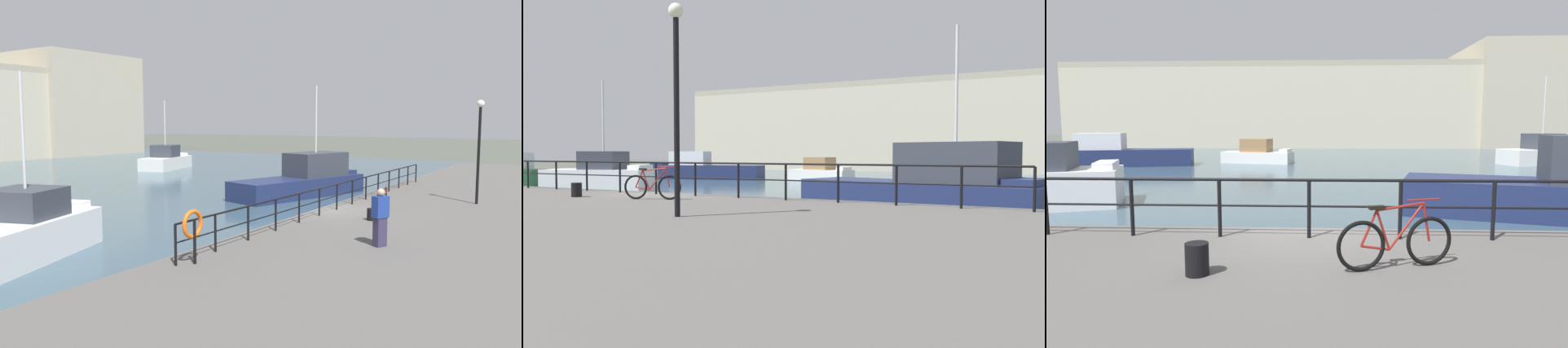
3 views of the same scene
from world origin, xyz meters
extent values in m
plane|color=#4C5147|center=(0.00, 0.00, 0.00)|extent=(240.00, 240.00, 0.00)
cube|color=#565451|center=(0.00, -6.50, 0.40)|extent=(56.00, 13.00, 0.79)
cube|color=#B2A891|center=(25.91, 52.17, 6.55)|extent=(14.45, 16.78, 13.10)
cube|color=navy|center=(7.32, 4.95, 0.56)|extent=(9.35, 4.94, 1.10)
cube|color=#333842|center=(8.72, 4.56, 1.82)|extent=(4.12, 3.03, 1.41)
cube|color=navy|center=(10.95, 3.93, 1.23)|extent=(1.53, 2.05, 0.24)
cylinder|color=silver|center=(8.72, 4.56, 4.52)|extent=(0.10, 0.10, 3.99)
cube|color=white|center=(-9.67, 5.81, 0.66)|extent=(5.95, 4.14, 1.29)
cube|color=#333842|center=(-9.44, 5.89, 1.78)|extent=(2.51, 2.54, 0.95)
cube|color=white|center=(-7.51, 6.56, 1.42)|extent=(1.19, 1.85, 0.24)
cylinder|color=silver|center=(-9.44, 5.89, 4.11)|extent=(0.10, 0.10, 3.73)
cube|color=white|center=(15.96, 23.57, 0.57)|extent=(6.54, 4.11, 1.11)
cube|color=#333842|center=(15.83, 23.53, 1.68)|extent=(2.48, 2.59, 1.12)
cube|color=white|center=(18.42, 24.29, 1.24)|extent=(1.19, 1.88, 0.24)
cylinder|color=silver|center=(15.83, 23.53, 4.27)|extent=(0.10, 0.10, 4.06)
cylinder|color=black|center=(-9.69, -0.75, 1.32)|extent=(0.07, 0.07, 1.05)
cylinder|color=black|center=(-8.06, -0.75, 1.32)|extent=(0.07, 0.07, 1.05)
cylinder|color=black|center=(-6.44, -0.75, 1.32)|extent=(0.07, 0.07, 1.05)
cylinder|color=black|center=(-4.82, -0.75, 1.32)|extent=(0.07, 0.07, 1.05)
cylinder|color=black|center=(-3.19, -0.75, 1.32)|extent=(0.07, 0.07, 1.05)
cylinder|color=black|center=(-1.57, -0.75, 1.32)|extent=(0.07, 0.07, 1.05)
cylinder|color=black|center=(0.05, -0.75, 1.32)|extent=(0.07, 0.07, 1.05)
cylinder|color=black|center=(1.67, -0.75, 1.32)|extent=(0.07, 0.07, 1.05)
cylinder|color=black|center=(3.30, -0.75, 1.32)|extent=(0.07, 0.07, 1.05)
cylinder|color=black|center=(4.92, -0.75, 1.32)|extent=(0.07, 0.07, 1.05)
cylinder|color=black|center=(6.54, -0.75, 1.32)|extent=(0.07, 0.07, 1.05)
cylinder|color=black|center=(8.17, -0.75, 1.32)|extent=(0.07, 0.07, 1.05)
cylinder|color=black|center=(9.79, -0.75, 1.32)|extent=(0.07, 0.07, 1.05)
cylinder|color=black|center=(11.41, -0.75, 1.32)|extent=(0.07, 0.07, 1.05)
cylinder|color=black|center=(0.86, -0.75, 1.84)|extent=(21.10, 0.06, 0.06)
cylinder|color=black|center=(0.86, -0.75, 1.37)|extent=(21.10, 0.04, 0.04)
torus|color=black|center=(1.85, -2.20, 1.15)|extent=(0.70, 0.28, 0.72)
torus|color=black|center=(0.85, -2.52, 1.15)|extent=(0.70, 0.28, 0.72)
cylinder|color=maroon|center=(1.50, -2.31, 1.39)|extent=(0.53, 0.20, 0.66)
cylinder|color=maroon|center=(1.16, -2.43, 1.36)|extent=(0.23, 0.11, 0.58)
cylinder|color=maroon|center=(1.41, -2.35, 1.68)|extent=(0.70, 0.26, 0.11)
cylinder|color=maroon|center=(1.05, -2.46, 1.11)|extent=(0.42, 0.17, 0.12)
cylinder|color=maroon|center=(0.96, -2.49, 1.40)|extent=(0.26, 0.11, 0.51)
cylinder|color=maroon|center=(1.80, -2.22, 1.43)|extent=(0.14, 0.08, 0.57)
cube|color=black|center=(1.06, -2.46, 1.68)|extent=(0.24, 0.15, 0.05)
cylinder|color=maroon|center=(1.75, -2.24, 1.76)|extent=(0.50, 0.18, 0.02)
cylinder|color=black|center=(-1.38, -2.76, 1.01)|extent=(0.32, 0.32, 0.44)
cylinder|color=black|center=(-9.30, -1.05, 1.37)|extent=(0.08, 0.08, 1.15)
torus|color=orange|center=(-9.30, -0.99, 1.82)|extent=(0.75, 0.11, 0.75)
cylinder|color=black|center=(4.70, -5.31, 2.91)|extent=(0.12, 0.12, 4.23)
sphere|color=silver|center=(4.70, -5.31, 5.16)|extent=(0.32, 0.32, 0.32)
cube|color=#332D4C|center=(-5.00, -4.37, 1.22)|extent=(0.41, 0.37, 0.85)
cube|color=navy|center=(-5.00, -4.37, 1.95)|extent=(0.52, 0.45, 0.62)
sphere|color=tan|center=(-5.00, -4.37, 2.37)|extent=(0.22, 0.22, 0.22)
camera|label=1|loc=(-19.09, -9.31, 4.40)|focal=35.28mm
camera|label=2|loc=(11.97, -14.14, 2.16)|focal=36.23mm
camera|label=3|loc=(0.39, -8.34, 2.81)|focal=29.69mm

